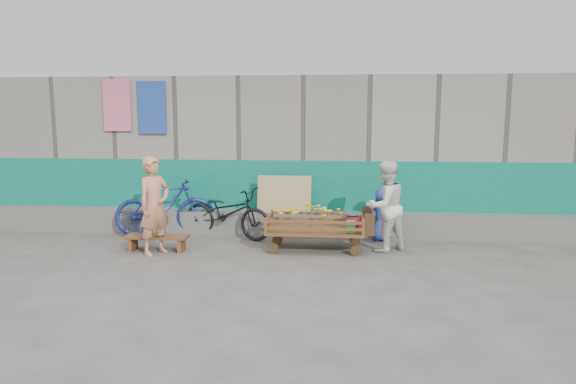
# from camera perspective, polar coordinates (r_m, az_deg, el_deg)

# --- Properties ---
(ground) EXTENTS (80.00, 80.00, 0.00)m
(ground) POSITION_cam_1_polar(r_m,az_deg,el_deg) (7.60, -4.49, -8.78)
(ground) COLOR #4D4945
(ground) RESTS_ON ground
(building_wall) EXTENTS (12.00, 3.50, 3.00)m
(building_wall) POSITION_cam_1_polar(r_m,az_deg,el_deg) (11.29, -0.96, 4.52)
(building_wall) COLOR gray
(building_wall) RESTS_ON ground
(banana_cart) EXTENTS (1.78, 0.81, 0.76)m
(banana_cart) POSITION_cam_1_polar(r_m,az_deg,el_deg) (8.62, 2.84, -3.15)
(banana_cart) COLOR #592B18
(banana_cart) RESTS_ON ground
(bench) EXTENTS (1.05, 0.32, 0.26)m
(bench) POSITION_cam_1_polar(r_m,az_deg,el_deg) (8.91, -14.36, -5.14)
(bench) COLOR #592B18
(bench) RESTS_ON ground
(vendor_man) EXTENTS (0.63, 0.70, 1.61)m
(vendor_man) POSITION_cam_1_polar(r_m,az_deg,el_deg) (8.60, -14.61, -1.49)
(vendor_man) COLOR tan
(vendor_man) RESTS_ON ground
(woman) EXTENTS (0.94, 0.90, 1.52)m
(woman) POSITION_cam_1_polar(r_m,az_deg,el_deg) (8.68, 10.76, -1.55)
(woman) COLOR white
(woman) RESTS_ON ground
(child) EXTENTS (0.54, 0.44, 0.96)m
(child) POSITION_cam_1_polar(r_m,az_deg,el_deg) (9.39, 10.36, -2.50)
(child) COLOR #2F419D
(child) RESTS_ON ground
(bicycle_dark) EXTENTS (1.90, 1.17, 0.94)m
(bicycle_dark) POSITION_cam_1_polar(r_m,az_deg,el_deg) (9.55, -6.76, -2.30)
(bicycle_dark) COLOR black
(bicycle_dark) RESTS_ON ground
(bicycle_blue) EXTENTS (1.92, 0.90, 1.11)m
(bicycle_blue) POSITION_cam_1_polar(r_m,az_deg,el_deg) (9.89, -13.51, -1.61)
(bicycle_blue) COLOR navy
(bicycle_blue) RESTS_ON ground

